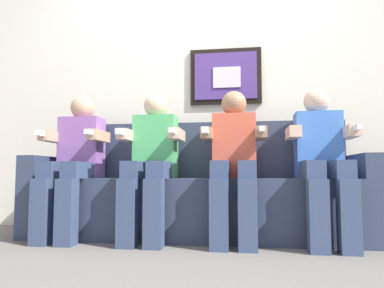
% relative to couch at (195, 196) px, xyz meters
% --- Properties ---
extents(ground_plane, '(6.47, 6.47, 0.00)m').
position_rel_couch_xyz_m(ground_plane, '(0.00, -0.33, -0.31)').
color(ground_plane, '#66605B').
extents(back_wall_assembly, '(4.97, 0.10, 2.60)m').
position_rel_couch_xyz_m(back_wall_assembly, '(0.01, 0.44, 0.99)').
color(back_wall_assembly, silver).
rests_on(back_wall_assembly, ground_plane).
extents(couch, '(2.57, 0.58, 0.90)m').
position_rel_couch_xyz_m(couch, '(0.00, 0.00, 0.00)').
color(couch, '#333D56').
rests_on(couch, ground_plane).
extents(person_leftmost, '(0.46, 0.56, 1.11)m').
position_rel_couch_xyz_m(person_leftmost, '(-0.91, -0.17, 0.29)').
color(person_leftmost, '#8C59A5').
rests_on(person_leftmost, ground_plane).
extents(person_left_center, '(0.46, 0.56, 1.11)m').
position_rel_couch_xyz_m(person_left_center, '(-0.30, -0.17, 0.29)').
color(person_left_center, '#4CB266').
rests_on(person_left_center, ground_plane).
extents(person_right_center, '(0.46, 0.56, 1.11)m').
position_rel_couch_xyz_m(person_right_center, '(0.30, -0.17, 0.29)').
color(person_right_center, '#D8593F').
rests_on(person_right_center, ground_plane).
extents(person_rightmost, '(0.46, 0.56, 1.11)m').
position_rel_couch_xyz_m(person_rightmost, '(0.91, -0.17, 0.29)').
color(person_rightmost, '#3F72CC').
rests_on(person_rightmost, ground_plane).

